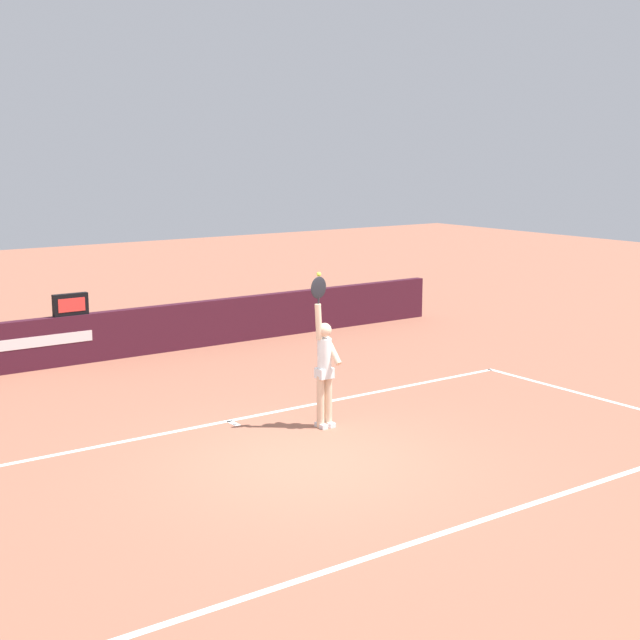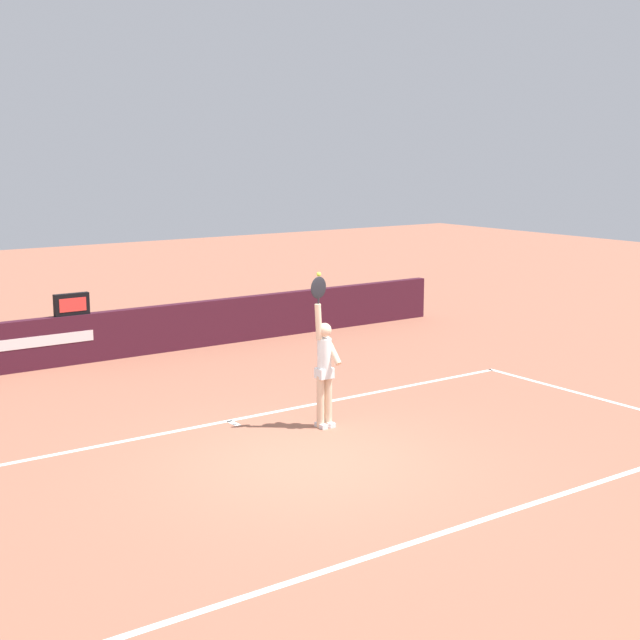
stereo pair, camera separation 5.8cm
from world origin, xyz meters
name	(u,v)px [view 1 (the left image)]	position (x,y,z in m)	size (l,w,h in m)	color
ground_plane	(312,461)	(0.00, 0.00, 0.00)	(60.00, 60.00, 0.00)	#9B5D47
court_lines	(322,466)	(0.00, -0.22, 0.00)	(11.99, 5.27, 0.00)	white
back_wall	(101,336)	(0.00, 7.58, 0.50)	(17.41, 0.22, 1.01)	#3D1322
speed_display	(70,304)	(-0.62, 7.58, 1.23)	(0.71, 0.15, 0.44)	black
tennis_player	(324,365)	(1.07, 1.21, 0.99)	(0.43, 0.41, 2.40)	beige
tennis_ball	(319,274)	(1.01, 1.27, 2.41)	(0.07, 0.07, 0.07)	#CCE137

